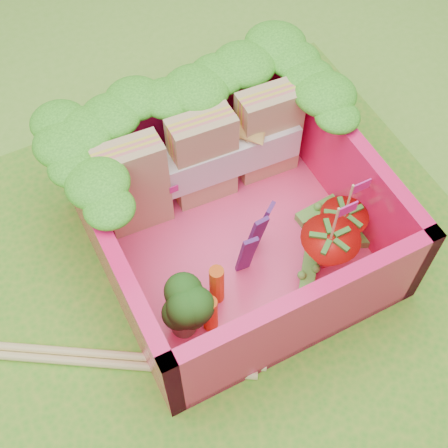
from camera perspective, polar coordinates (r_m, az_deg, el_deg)
ground at (r=3.13m, az=0.42°, el=-5.51°), size 14.00×14.00×0.00m
placemat at (r=3.12m, az=0.42°, el=-5.38°), size 2.60×2.60×0.03m
bento_floor at (r=3.19m, az=0.97°, el=-1.79°), size 1.30×1.30×0.05m
bento_box at (r=2.97m, az=1.03°, el=0.71°), size 1.30×1.30×0.55m
lettuce_ruffle at (r=2.99m, az=-3.28°, el=11.16°), size 1.43×0.83×0.11m
sandwich_stack at (r=3.12m, az=-1.83°, el=5.97°), size 1.07×0.23×0.56m
broccoli at (r=2.79m, az=-3.87°, el=-7.86°), size 0.31×0.31×0.26m
carrot_sticks at (r=2.87m, az=-0.96°, el=-6.85°), size 0.16×0.19×0.26m
purple_wedges at (r=2.95m, az=2.81°, el=-1.36°), size 0.21×0.15×0.38m
strawberry_left at (r=3.00m, az=9.38°, el=-2.65°), size 0.28×0.28×0.52m
strawberry_right at (r=3.11m, az=10.65°, el=-0.34°), size 0.23×0.23×0.47m
snap_peas at (r=3.18m, az=9.35°, el=-1.48°), size 0.57×0.50×0.05m
chopsticks at (r=3.06m, az=-17.51°, el=-11.17°), size 1.91×1.19×0.04m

